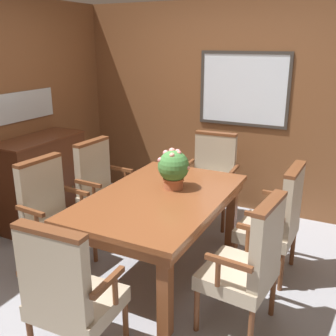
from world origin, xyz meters
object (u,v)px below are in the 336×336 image
(chair_head_near, at_px, (68,292))
(chair_head_far, at_px, (212,175))
(potted_plant, at_px, (173,168))
(sideboard_cabinet, at_px, (42,181))
(chair_right_far, at_px, (277,218))
(chair_right_near, at_px, (249,262))
(dining_table, at_px, (160,205))
(chair_left_far, at_px, (102,186))
(chair_left_near, at_px, (52,211))

(chair_head_near, bearing_deg, chair_head_far, -92.50)
(potted_plant, bearing_deg, sideboard_cabinet, 177.09)
(chair_right_far, bearing_deg, chair_right_near, 0.27)
(dining_table, height_order, chair_right_near, chair_right_near)
(chair_head_far, distance_m, sideboard_cabinet, 1.91)
(chair_head_near, bearing_deg, dining_table, -91.86)
(dining_table, height_order, chair_head_near, chair_head_near)
(chair_head_far, bearing_deg, sideboard_cabinet, -154.05)
(chair_right_near, bearing_deg, potted_plant, -118.66)
(chair_left_far, height_order, potted_plant, potted_plant)
(potted_plant, bearing_deg, chair_right_far, 12.62)
(chair_left_far, height_order, sideboard_cabinet, chair_left_far)
(chair_left_far, bearing_deg, chair_left_near, -177.74)
(chair_head_near, xyz_separation_m, sideboard_cabinet, (-1.66, 1.51, -0.04))
(chair_left_far, xyz_separation_m, sideboard_cabinet, (-0.75, -0.10, -0.04))
(chair_right_near, bearing_deg, chair_left_far, -107.94)
(sideboard_cabinet, bearing_deg, dining_table, -9.86)
(chair_right_near, xyz_separation_m, chair_right_far, (0.02, 0.79, 0.00))
(chair_right_near, relative_size, chair_head_near, 1.00)
(dining_table, height_order, chair_left_near, chair_left_near)
(chair_head_near, distance_m, chair_left_far, 1.85)
(chair_left_far, bearing_deg, chair_right_near, -110.12)
(dining_table, distance_m, chair_right_near, 0.99)
(chair_right_far, bearing_deg, chair_left_far, -87.75)
(chair_head_near, distance_m, potted_plant, 1.48)
(dining_table, relative_size, chair_left_far, 1.65)
(chair_head_far, xyz_separation_m, chair_head_near, (-0.01, -2.45, 0.00))
(potted_plant, xyz_separation_m, sideboard_cabinet, (-1.68, 0.09, -0.42))
(chair_left_far, distance_m, potted_plant, 1.02)
(chair_head_far, distance_m, chair_right_far, 1.22)
(chair_right_near, height_order, chair_left_near, same)
(chair_left_near, bearing_deg, potted_plant, -54.83)
(chair_right_near, height_order, potted_plant, potted_plant)
(chair_left_near, distance_m, potted_plant, 1.16)
(chair_right_far, relative_size, sideboard_cabinet, 0.98)
(chair_right_near, relative_size, sideboard_cabinet, 0.98)
(chair_head_far, distance_m, chair_left_far, 1.24)
(potted_plant, bearing_deg, chair_left_far, 168.69)
(chair_head_far, bearing_deg, chair_right_near, -64.57)
(dining_table, distance_m, potted_plant, 0.35)
(dining_table, height_order, chair_left_far, chair_left_far)
(chair_right_far, relative_size, chair_head_near, 1.00)
(chair_left_far, distance_m, sideboard_cabinet, 0.76)
(chair_right_near, height_order, chair_right_far, same)
(dining_table, xyz_separation_m, chair_right_near, (0.91, -0.39, -0.10))
(dining_table, relative_size, chair_head_near, 1.65)
(chair_left_near, distance_m, chair_left_far, 0.75)
(sideboard_cabinet, bearing_deg, chair_right_far, 2.58)
(chair_head_near, bearing_deg, sideboard_cabinet, -44.65)
(chair_right_near, xyz_separation_m, chair_left_far, (-1.81, 0.78, 0.00))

